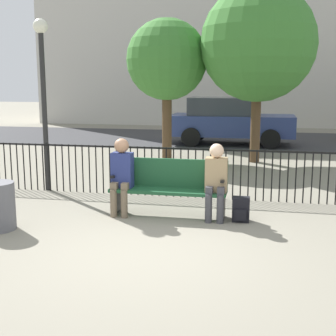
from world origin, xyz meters
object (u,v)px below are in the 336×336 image
(park_bench, at_px, (169,185))
(seated_person_0, at_px, (122,172))
(tree_0, at_px, (258,44))
(lamp_post, at_px, (43,78))
(parked_car_0, at_px, (230,120))
(backpack, at_px, (241,210))
(seated_person_1, at_px, (216,177))
(tree_1, at_px, (167,60))

(park_bench, xyz_separation_m, seated_person_0, (-0.76, -0.13, 0.22))
(tree_0, distance_m, lamp_post, 5.89)
(seated_person_0, bearing_deg, parked_car_0, 83.19)
(backpack, distance_m, parked_car_0, 9.15)
(park_bench, xyz_separation_m, parked_car_0, (0.32, 8.96, 0.34))
(lamp_post, bearing_deg, seated_person_1, -21.59)
(lamp_post, height_order, parked_car_0, lamp_post)
(park_bench, height_order, backpack, park_bench)
(seated_person_0, relative_size, lamp_post, 0.38)
(backpack, distance_m, tree_0, 6.33)
(backpack, bearing_deg, seated_person_0, 179.90)
(park_bench, height_order, seated_person_1, seated_person_1)
(seated_person_1, distance_m, tree_1, 6.36)
(park_bench, xyz_separation_m, backpack, (1.18, -0.13, -0.31))
(parked_car_0, bearing_deg, tree_0, -74.85)
(seated_person_0, distance_m, tree_0, 6.43)
(seated_person_1, relative_size, parked_car_0, 0.29)
(park_bench, height_order, tree_1, tree_1)
(seated_person_1, height_order, lamp_post, lamp_post)
(seated_person_0, distance_m, parked_car_0, 9.15)
(backpack, xyz_separation_m, parked_car_0, (-0.86, 9.09, 0.65))
(tree_0, height_order, parked_car_0, tree_0)
(tree_0, relative_size, parked_car_0, 1.11)
(seated_person_0, relative_size, parked_car_0, 0.30)
(seated_person_1, relative_size, tree_1, 0.32)
(seated_person_0, height_order, lamp_post, lamp_post)
(tree_0, distance_m, parked_car_0, 4.26)
(tree_1, bearing_deg, parked_car_0, 66.06)
(lamp_post, distance_m, parked_car_0, 8.40)
(seated_person_1, xyz_separation_m, backpack, (0.40, -0.00, -0.50))
(park_bench, bearing_deg, seated_person_1, -9.44)
(seated_person_1, distance_m, parked_car_0, 9.10)
(park_bench, height_order, lamp_post, lamp_post)
(parked_car_0, bearing_deg, seated_person_0, -96.81)
(tree_1, bearing_deg, tree_0, -1.89)
(tree_1, bearing_deg, seated_person_0, -85.74)
(seated_person_0, distance_m, backpack, 2.01)
(lamp_post, bearing_deg, tree_0, 46.28)
(seated_person_1, height_order, tree_0, tree_0)
(backpack, distance_m, tree_1, 6.66)
(park_bench, relative_size, seated_person_1, 1.55)
(parked_car_0, bearing_deg, park_bench, -92.05)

